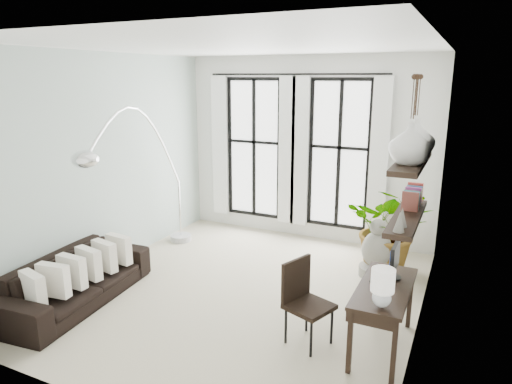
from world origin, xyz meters
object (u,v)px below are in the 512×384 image
Objects in this scene: desk at (383,292)px; buddha at (376,252)px; sofa at (76,279)px; desk_chair at (303,296)px; arc_lamp at (138,143)px; plant at (390,229)px.

desk is 1.98m from buddha.
sofa is 2.47× the size of buddha.
desk is at bearing 31.15° from desk_chair.
buddha is (0.39, 2.06, -0.17)m from desk_chair.
buddha is (3.33, 2.46, 0.05)m from sofa.
arc_lamp is at bearing -10.16° from sofa.
desk_chair is 1.07× the size of buddha.
buddha is (-0.42, 1.91, -0.33)m from desk.
plant reaches higher than desk.
arc_lamp is at bearing -176.18° from desk_chair.
desk is at bearing -82.50° from plant.
desk is 0.44× the size of arc_lamp.
plant is 1.08× the size of desk.
desk_chair is (-0.53, -2.33, -0.13)m from plant.
arc_lamp reaches higher than plant.
sofa is at bearing -143.48° from buddha.
desk is (3.75, 0.56, 0.38)m from sofa.
desk_chair is 0.34× the size of arc_lamp.
arc_lamp is 3.78m from buddha.
desk_chair is at bearing -102.71° from plant.
sofa is 2.30× the size of desk_chair.
plant reaches higher than sofa.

